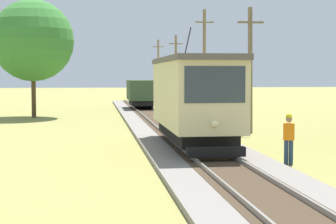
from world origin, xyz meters
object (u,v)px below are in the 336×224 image
object	(u,v)px
red_tram	(194,97)
gravel_pile	(181,102)
utility_pole_horizon	(158,68)
tree_left_far	(33,41)
utility_pole_far	(204,62)
track_worker	(289,136)
utility_pole_mid	(250,69)
freight_car	(142,93)
utility_pole_distant	(176,69)

from	to	relation	value
red_tram	gravel_pile	bearing A→B (deg)	82.26
utility_pole_horizon	tree_left_far	xyz separation A→B (m)	(-12.56, -30.24, 1.65)
utility_pole_far	track_worker	distance (m)	22.88
utility_pole_horizon	track_worker	bearing A→B (deg)	-91.67
utility_pole_mid	tree_left_far	distance (m)	17.82
utility_pole_horizon	track_worker	distance (m)	53.05
utility_pole_mid	utility_pole_far	distance (m)	12.41
red_tram	tree_left_far	size ratio (longest dim) A/B	1.00
gravel_pile	utility_pole_far	bearing A→B (deg)	-86.37
freight_car	red_tram	bearing A→B (deg)	-89.99
utility_pole_mid	track_worker	xyz separation A→B (m)	(-1.55, -10.23, -2.44)
red_tram	utility_pole_far	world-z (taller)	utility_pole_far
freight_car	tree_left_far	distance (m)	11.52
utility_pole_mid	utility_pole_horizon	size ratio (longest dim) A/B	0.87
utility_pole_horizon	utility_pole_far	bearing A→B (deg)	-90.00
red_tram	utility_pole_mid	world-z (taller)	utility_pole_mid
red_tram	tree_left_far	distance (m)	20.66
track_worker	freight_car	bearing A→B (deg)	24.89
gravel_pile	utility_pole_mid	bearing A→B (deg)	-88.57
freight_car	utility_pole_mid	size ratio (longest dim) A/B	0.78
utility_pole_far	tree_left_far	bearing A→B (deg)	179.63
track_worker	gravel_pile	bearing A→B (deg)	17.97
freight_car	gravel_pile	world-z (taller)	freight_car
freight_car	utility_pole_distant	size ratio (longest dim) A/B	0.73
utility_pole_horizon	gravel_pile	world-z (taller)	utility_pole_horizon
red_tram	freight_car	size ratio (longest dim) A/B	1.64
red_tram	utility_pole_distant	distance (m)	33.45
utility_pole_mid	utility_pole_horizon	bearing A→B (deg)	90.00
utility_pole_far	gravel_pile	world-z (taller)	utility_pole_far
freight_car	utility_pole_distant	xyz separation A→B (m)	(4.11, 7.88, 2.08)
utility_pole_mid	utility_pole_distant	bearing A→B (deg)	90.00
utility_pole_distant	gravel_pile	size ratio (longest dim) A/B	3.02
utility_pole_distant	utility_pole_horizon	bearing A→B (deg)	90.00
tree_left_far	red_tram	bearing A→B (deg)	-65.50
utility_pole_distant	track_worker	world-z (taller)	utility_pole_distant
red_tram	utility_pole_far	distance (m)	19.01
utility_pole_far	utility_pole_distant	size ratio (longest dim) A/B	1.13
utility_pole_mid	track_worker	distance (m)	10.63
red_tram	utility_pole_horizon	bearing A→B (deg)	85.19
red_tram	track_worker	world-z (taller)	red_tram
freight_car	gravel_pile	distance (m)	3.90
freight_car	utility_pole_far	world-z (taller)	utility_pole_far
tree_left_far	track_worker	bearing A→B (deg)	-64.12
utility_pole_distant	utility_pole_horizon	world-z (taller)	utility_pole_horizon
red_tram	utility_pole_horizon	size ratio (longest dim) A/B	1.12
track_worker	tree_left_far	bearing A→B (deg)	45.79
red_tram	freight_car	bearing A→B (deg)	90.01
utility_pole_distant	tree_left_far	distance (m)	19.37
freight_car	utility_pole_mid	world-z (taller)	utility_pole_mid
track_worker	tree_left_far	xyz separation A→B (m)	(-11.01, 22.70, 4.57)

